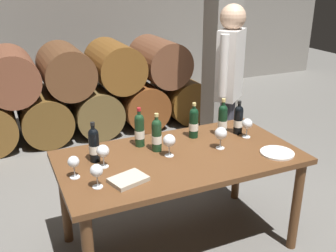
{
  "coord_description": "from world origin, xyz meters",
  "views": [
    {
      "loc": [
        -1.1,
        -2.26,
        1.97
      ],
      "look_at": [
        0.0,
        0.2,
        0.91
      ],
      "focal_mm": 41.98,
      "sensor_mm": 36.0,
      "label": 1
    }
  ],
  "objects_px": {
    "tasting_notebook": "(128,180)",
    "wine_bottle_0": "(157,135)",
    "wine_glass_0": "(169,141)",
    "wine_glass_3": "(97,171)",
    "wine_bottle_5": "(94,144)",
    "wine_glass_4": "(221,134)",
    "wine_glass_1": "(103,152)",
    "serving_plate": "(277,153)",
    "sommelier_presenting": "(229,79)",
    "wine_bottle_3": "(238,119)",
    "wine_bottle_4": "(139,130)",
    "wine_glass_5": "(74,163)",
    "dining_table": "(179,167)",
    "wine_bottle_2": "(194,122)",
    "wine_bottle_1": "(223,120)",
    "wine_glass_2": "(247,124)"
  },
  "relations": [
    {
      "from": "wine_bottle_3",
      "to": "wine_bottle_4",
      "type": "height_order",
      "value": "wine_bottle_4"
    },
    {
      "from": "wine_bottle_0",
      "to": "wine_bottle_2",
      "type": "distance_m",
      "value": 0.38
    },
    {
      "from": "wine_glass_2",
      "to": "wine_glass_5",
      "type": "height_order",
      "value": "wine_glass_2"
    },
    {
      "from": "wine_glass_5",
      "to": "wine_glass_1",
      "type": "bearing_deg",
      "value": 17.94
    },
    {
      "from": "wine_glass_0",
      "to": "wine_glass_3",
      "type": "distance_m",
      "value": 0.61
    },
    {
      "from": "dining_table",
      "to": "wine_bottle_2",
      "type": "relative_size",
      "value": 6.04
    },
    {
      "from": "wine_glass_0",
      "to": "sommelier_presenting",
      "type": "distance_m",
      "value": 1.21
    },
    {
      "from": "sommelier_presenting",
      "to": "wine_bottle_3",
      "type": "bearing_deg",
      "value": -115.21
    },
    {
      "from": "wine_bottle_2",
      "to": "wine_bottle_4",
      "type": "height_order",
      "value": "wine_bottle_4"
    },
    {
      "from": "wine_glass_1",
      "to": "wine_glass_3",
      "type": "xyz_separation_m",
      "value": [
        -0.11,
        -0.24,
        -0.0
      ]
    },
    {
      "from": "wine_glass_0",
      "to": "sommelier_presenting",
      "type": "height_order",
      "value": "sommelier_presenting"
    },
    {
      "from": "wine_glass_1",
      "to": "wine_bottle_0",
      "type": "bearing_deg",
      "value": 12.63
    },
    {
      "from": "tasting_notebook",
      "to": "wine_bottle_0",
      "type": "bearing_deg",
      "value": 29.22
    },
    {
      "from": "dining_table",
      "to": "wine_bottle_4",
      "type": "distance_m",
      "value": 0.4
    },
    {
      "from": "wine_bottle_0",
      "to": "serving_plate",
      "type": "distance_m",
      "value": 0.87
    },
    {
      "from": "dining_table",
      "to": "wine_bottle_2",
      "type": "distance_m",
      "value": 0.41
    },
    {
      "from": "wine_glass_0",
      "to": "wine_glass_3",
      "type": "xyz_separation_m",
      "value": [
        -0.57,
        -0.22,
        -0.01
      ]
    },
    {
      "from": "wine_bottle_1",
      "to": "wine_glass_4",
      "type": "bearing_deg",
      "value": -124.4
    },
    {
      "from": "wine_bottle_5",
      "to": "wine_glass_4",
      "type": "height_order",
      "value": "wine_bottle_5"
    },
    {
      "from": "wine_glass_2",
      "to": "wine_glass_5",
      "type": "distance_m",
      "value": 1.37
    },
    {
      "from": "dining_table",
      "to": "wine_bottle_5",
      "type": "bearing_deg",
      "value": 164.71
    },
    {
      "from": "wine_bottle_2",
      "to": "wine_bottle_3",
      "type": "distance_m",
      "value": 0.37
    },
    {
      "from": "wine_bottle_0",
      "to": "wine_glass_4",
      "type": "xyz_separation_m",
      "value": [
        0.44,
        -0.16,
        -0.01
      ]
    },
    {
      "from": "dining_table",
      "to": "tasting_notebook",
      "type": "relative_size",
      "value": 7.73
    },
    {
      "from": "wine_bottle_0",
      "to": "serving_plate",
      "type": "bearing_deg",
      "value": -28.01
    },
    {
      "from": "wine_bottle_1",
      "to": "wine_bottle_2",
      "type": "xyz_separation_m",
      "value": [
        -0.22,
        0.07,
        -0.01
      ]
    },
    {
      "from": "wine_bottle_3",
      "to": "wine_glass_3",
      "type": "bearing_deg",
      "value": -163.27
    },
    {
      "from": "wine_bottle_1",
      "to": "wine_glass_4",
      "type": "relative_size",
      "value": 1.85
    },
    {
      "from": "wine_bottle_1",
      "to": "wine_glass_5",
      "type": "height_order",
      "value": "wine_bottle_1"
    },
    {
      "from": "wine_glass_3",
      "to": "wine_bottle_4",
      "type": "bearing_deg",
      "value": 46.36
    },
    {
      "from": "wine_glass_0",
      "to": "wine_glass_1",
      "type": "relative_size",
      "value": 1.03
    },
    {
      "from": "wine_glass_0",
      "to": "serving_plate",
      "type": "distance_m",
      "value": 0.78
    },
    {
      "from": "wine_bottle_1",
      "to": "tasting_notebook",
      "type": "distance_m",
      "value": 1.0
    },
    {
      "from": "wine_bottle_2",
      "to": "wine_glass_3",
      "type": "distance_m",
      "value": 0.99
    },
    {
      "from": "wine_glass_3",
      "to": "tasting_notebook",
      "type": "distance_m",
      "value": 0.21
    },
    {
      "from": "wine_glass_4",
      "to": "wine_glass_5",
      "type": "height_order",
      "value": "wine_glass_4"
    },
    {
      "from": "dining_table",
      "to": "wine_bottle_5",
      "type": "distance_m",
      "value": 0.63
    },
    {
      "from": "wine_bottle_2",
      "to": "wine_bottle_1",
      "type": "bearing_deg",
      "value": -16.66
    },
    {
      "from": "wine_bottle_0",
      "to": "wine_glass_3",
      "type": "bearing_deg",
      "value": -147.4
    },
    {
      "from": "wine_glass_4",
      "to": "sommelier_presenting",
      "type": "distance_m",
      "value": 0.96
    },
    {
      "from": "sommelier_presenting",
      "to": "wine_bottle_0",
      "type": "bearing_deg",
      "value": -148.31
    },
    {
      "from": "wine_bottle_1",
      "to": "wine_glass_3",
      "type": "bearing_deg",
      "value": -160.87
    },
    {
      "from": "wine_glass_0",
      "to": "tasting_notebook",
      "type": "height_order",
      "value": "wine_glass_0"
    },
    {
      "from": "wine_glass_0",
      "to": "tasting_notebook",
      "type": "relative_size",
      "value": 0.74
    },
    {
      "from": "wine_bottle_0",
      "to": "wine_bottle_1",
      "type": "xyz_separation_m",
      "value": [
        0.58,
        0.05,
        0.01
      ]
    },
    {
      "from": "wine_glass_1",
      "to": "wine_glass_5",
      "type": "relative_size",
      "value": 1.07
    },
    {
      "from": "serving_plate",
      "to": "wine_glass_3",
      "type": "bearing_deg",
      "value": 176.99
    },
    {
      "from": "wine_bottle_3",
      "to": "wine_glass_0",
      "type": "height_order",
      "value": "wine_bottle_3"
    },
    {
      "from": "dining_table",
      "to": "tasting_notebook",
      "type": "height_order",
      "value": "tasting_notebook"
    },
    {
      "from": "wine_glass_4",
      "to": "sommelier_presenting",
      "type": "xyz_separation_m",
      "value": [
        0.55,
        0.77,
        0.17
      ]
    }
  ]
}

